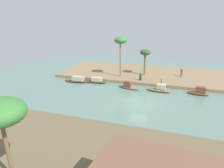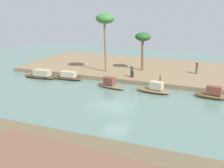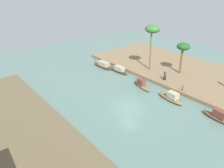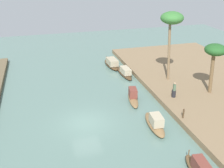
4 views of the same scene
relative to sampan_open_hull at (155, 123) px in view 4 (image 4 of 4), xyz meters
name	(u,v)px [view 4 (image 4 of 4)]	position (x,y,z in m)	size (l,w,h in m)	color
river_water	(86,123)	(2.30, 5.44, -0.45)	(67.29, 67.29, 0.00)	slate
sampan_open_hull	(155,123)	(0.00, 0.00, 0.00)	(4.01, 1.43, 1.30)	brown
sampan_with_tall_canopy	(133,97)	(5.12, 0.12, -0.01)	(3.82, 1.58, 1.27)	brown
sampan_downstream_large	(112,63)	(15.13, -0.46, 0.01)	(4.56, 1.40, 1.14)	#47331E
sampan_near_left_bank	(125,72)	(11.69, -1.18, -0.04)	(4.59, 1.16, 1.09)	#47331E
person_on_near_bank	(174,91)	(3.81, -3.69, 0.71)	(0.51, 0.51, 1.56)	#232328
mooring_post	(183,113)	(0.01, -2.60, 0.50)	(0.14, 0.14, 0.86)	#4C3823
palm_tree_left_near	(215,52)	(3.78, -7.67, 4.39)	(2.09, 2.09, 5.13)	brown
palm_tree_left_far	(172,20)	(8.05, -5.02, 6.80)	(2.41, 2.41, 7.62)	#7F6647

